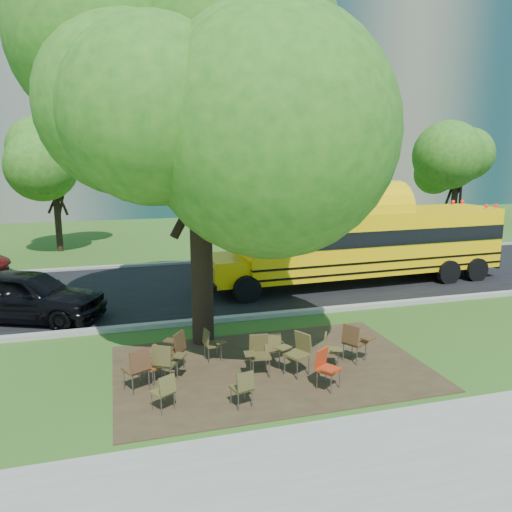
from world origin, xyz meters
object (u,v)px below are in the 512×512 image
object	(u,v)px
chair_2	(165,388)
chair_5	(326,365)
chair_3	(258,351)
chair_10	(211,342)
black_car	(27,295)
chair_1	(166,360)
chair_6	(298,349)
chair_9	(155,360)
chair_8	(175,347)
chair_12	(329,347)
chair_0	(138,365)
chair_7	(355,339)
main_tree	(198,101)
chair_4	(244,385)
school_bus	(369,241)
chair_11	(272,346)

from	to	relation	value
chair_2	chair_5	bearing A→B (deg)	-30.62
chair_3	chair_10	bearing A→B (deg)	-43.29
chair_2	black_car	world-z (taller)	black_car
chair_1	chair_6	distance (m)	2.87
chair_5	chair_9	world-z (taller)	chair_5
chair_8	chair_12	xyz separation A→B (m)	(3.43, -0.71, -0.11)
chair_6	chair_9	xyz separation A→B (m)	(-3.06, 0.51, -0.11)
chair_6	black_car	distance (m)	8.49
chair_0	chair_7	xyz separation A→B (m)	(4.94, 0.11, -0.01)
chair_12	chair_8	bearing A→B (deg)	-73.77
chair_7	chair_1	bearing A→B (deg)	-120.84
chair_12	main_tree	bearing A→B (deg)	-104.82
chair_4	chair_12	distance (m)	2.69
chair_4	black_car	size ratio (longest dim) A/B	0.17
chair_7	main_tree	bearing A→B (deg)	-155.61
chair_1	chair_9	distance (m)	0.31
chair_1	chair_10	xyz separation A→B (m)	(1.16, 0.97, -0.09)
chair_0	chair_9	bearing A→B (deg)	19.45
chair_2	chair_4	xyz separation A→B (m)	(1.47, -0.26, 0.00)
black_car	chair_0	bearing A→B (deg)	-128.27
chair_4	chair_6	bearing A→B (deg)	21.46
chair_5	school_bus	bearing A→B (deg)	-157.63
school_bus	chair_1	distance (m)	10.67
chair_7	chair_10	xyz separation A→B (m)	(-3.21, 1.01, -0.10)
chair_8	chair_10	bearing A→B (deg)	-33.41
chair_3	chair_4	xyz separation A→B (m)	(-0.68, -1.33, -0.08)
black_car	chair_11	bearing A→B (deg)	-107.33
chair_1	chair_9	world-z (taller)	chair_1
chair_0	chair_2	bearing A→B (deg)	-91.79
school_bus	chair_5	bearing A→B (deg)	-125.94
school_bus	chair_0	size ratio (longest dim) A/B	11.98
chair_10	chair_6	bearing A→B (deg)	45.56
chair_0	chair_12	size ratio (longest dim) A/B	1.20
chair_1	chair_10	world-z (taller)	chair_1
chair_3	chair_8	bearing A→B (deg)	-13.84
chair_8	chair_11	distance (m)	2.18
chair_0	chair_1	distance (m)	0.59
chair_8	chair_9	size ratio (longest dim) A/B	1.22
main_tree	chair_6	world-z (taller)	main_tree
chair_10	chair_3	bearing A→B (deg)	31.84
chair_2	chair_9	world-z (taller)	chair_9
chair_1	black_car	distance (m)	6.40
chair_2	chair_5	size ratio (longest dim) A/B	0.89
main_tree	chair_2	xyz separation A→B (m)	(-1.32, -3.33, -5.59)
main_tree	chair_0	xyz separation A→B (m)	(-1.75, -2.36, -5.47)
chair_2	chair_11	xyz separation A→B (m)	(2.54, 1.32, 0.07)
chair_11	chair_9	bearing A→B (deg)	174.50
chair_0	chair_1	world-z (taller)	chair_0
chair_6	black_car	bearing A→B (deg)	20.74
chair_6	black_car	world-z (taller)	black_car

